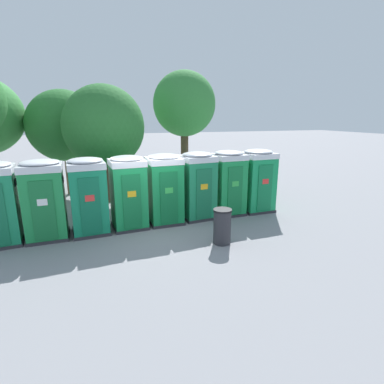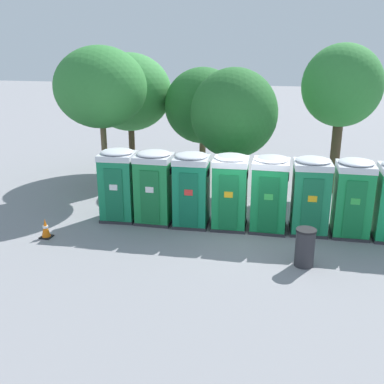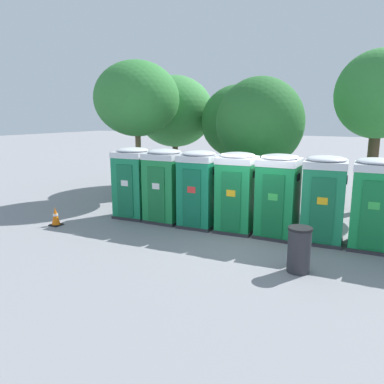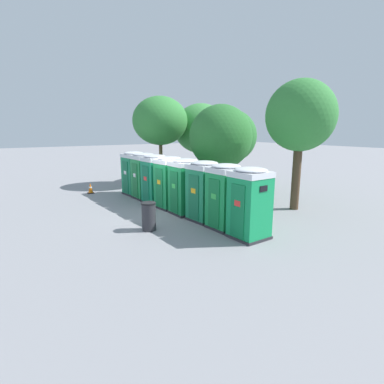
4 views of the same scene
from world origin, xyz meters
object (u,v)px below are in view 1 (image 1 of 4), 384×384
Objects in this scene: portapotty_7 at (257,180)px; street_tree_4 at (64,126)px; portapotty_1 at (44,199)px; trash_can at (222,226)px; portapotty_3 at (128,192)px; portapotty_6 at (228,182)px; portapotty_4 at (165,189)px; portapotty_2 at (88,196)px; portapotty_5 at (197,185)px; street_tree_1 at (184,105)px; street_tree_3 at (104,127)px.

portapotty_7 is 9.44m from street_tree_4.
trash_can is at bearing -23.06° from portapotty_1.
portapotty_6 is at bearing 4.23° from portapotty_3.
portapotty_4 is 3.93m from portapotty_7.
portapotty_2 is 6.22m from street_tree_4.
trash_can is (5.13, -2.19, -0.73)m from portapotty_1.
portapotty_2 is at bearing -175.27° from portapotty_5.
street_tree_1 is (-1.65, 4.63, 3.10)m from portapotty_7.
trash_can is at bearing -42.55° from portapotty_3.
portapotty_7 is 0.49× the size of street_tree_3.
portapotty_4 is 1.31m from portapotty_5.
portapotty_7 is 0.50× the size of street_tree_4.
street_tree_3 is (0.81, 3.65, 2.09)m from portapotty_2.
portapotty_2 reaches higher than trash_can.
portapotty_7 is (1.31, 0.01, -0.00)m from portapotty_6.
trash_can is (3.82, -2.21, -0.73)m from portapotty_2.
portapotty_6 is 5.87m from street_tree_3.
portapotty_3 is 2.32× the size of trash_can.
portapotty_3 is at bearing -125.90° from street_tree_1.
portapotty_6 is at bearing 4.25° from portapotty_2.
street_tree_4 is (-4.85, 5.46, 2.08)m from portapotty_5.
street_tree_1 is at bearing 18.75° from street_tree_3.
portapotty_1 is 2.62m from portapotty_3.
street_tree_4 reaches higher than portapotty_7.
trash_can is at bearing -136.05° from portapotty_7.
street_tree_3 is at bearing 60.05° from portapotty_1.
portapotty_4 is at bearing 3.53° from portapotty_3.
portapotty_2 is 5.24m from portapotty_6.
street_tree_4 is at bearing 129.36° from street_tree_3.
portapotty_5 is at bearing 4.92° from portapotty_3.
portapotty_4 is at bearing -175.42° from portapotty_6.
portapotty_1 is 6.18m from street_tree_4.
portapotty_2 and portapotty_6 have the same top height.
street_tree_4 reaches higher than portapotty_6.
portapotty_4 is 1.00× the size of portapotty_5.
street_tree_1 is at bearing 45.90° from portapotty_2.
portapotty_6 is at bearing -179.50° from portapotty_7.
portapotty_4 is 0.50× the size of street_tree_4.
street_tree_1 is at bearing -7.37° from street_tree_4.
portapotty_6 and portapotty_7 have the same top height.
portapotty_1 is 6.54m from portapotty_6.
portapotty_6 is 2.32× the size of trash_can.
street_tree_4 is at bearing 131.63° from portapotty_5.
portapotty_5 is (5.22, 0.35, 0.00)m from portapotty_1.
portapotty_1 is at bearing -176.17° from portapotty_5.
portapotty_1 is at bearing -119.95° from street_tree_3.
portapotty_6 is at bearing 2.84° from portapotty_5.
street_tree_4 is at bearing 99.21° from portapotty_2.
street_tree_4 is (-2.24, 5.69, 2.08)m from portapotty_3.
street_tree_4 is at bearing 120.77° from trash_can.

